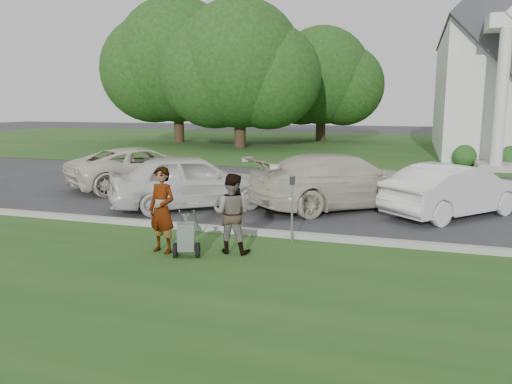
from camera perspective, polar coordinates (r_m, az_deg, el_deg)
The scene contains 15 objects.
ground at distance 10.66m, azimuth -0.58°, elevation -5.76°, with size 120.00×120.00×0.00m, color #333335.
grass_strip at distance 8.01m, azimuth -7.43°, elevation -11.25°, with size 80.00×7.00×0.01m, color #21511C.
church_lawn at distance 36.99m, azimuth 12.65°, elevation 5.29°, with size 80.00×30.00×0.01m, color #21511C.
curb at distance 11.14m, azimuth 0.31°, elevation -4.66°, with size 80.00×0.18×0.15m, color #9E9E93.
tree_left at distance 33.73m, azimuth -1.90°, elevation 13.78°, with size 10.63×8.40×9.71m.
tree_far at distance 38.86m, azimuth -9.00°, elevation 14.03°, with size 11.64×9.20×10.73m.
tree_back at distance 40.42m, azimuth 7.50°, elevation 12.53°, with size 9.61×7.60×8.89m.
striping_cart at distance 9.62m, azimuth -7.95°, elevation -5.18°, with size 0.69×1.05×0.91m.
person_left at distance 9.89m, azimuth -10.69°, elevation -2.12°, with size 0.62×0.41×1.69m, color #999999.
person_right at distance 9.73m, azimuth -2.79°, elevation -2.53°, with size 0.76×0.59×1.57m, color #999999.
parking_meter_near at distance 10.47m, azimuth 4.15°, elevation -0.95°, with size 0.10×0.09×1.44m.
car_a at distance 17.87m, azimuth -12.74°, elevation 2.74°, with size 2.35×5.10×1.42m, color beige.
car_b at distance 14.12m, azimuth -7.41°, elevation 1.27°, with size 1.82×4.52×1.54m, color silver.
car_c at distance 14.25m, azimuth 9.64°, elevation 1.29°, with size 2.16×5.30×1.54m, color beige.
car_d at distance 13.97m, azimuth 21.78°, elevation 0.19°, with size 1.45×4.16×1.37m, color silver.
Camera 1 is at (3.21, -9.74, 2.90)m, focal length 35.00 mm.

